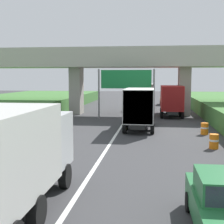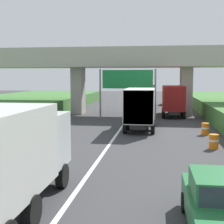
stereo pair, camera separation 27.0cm
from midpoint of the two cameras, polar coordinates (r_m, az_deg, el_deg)
The scene contains 11 objects.
lane_centre_stripe at distance 30.88m, azimuth 1.82°, elevation -1.93°, with size 0.20×96.78×0.01m, color white.
overpass_bridge at distance 37.68m, azimuth 2.88°, elevation 8.37°, with size 40.00×4.80×7.71m.
overhead_highway_sign at distance 33.23m, azimuth 2.28°, elevation 5.27°, with size 5.88×0.18×5.21m.
speed_limit_sign at distance 26.42m, azimuth -15.70°, elevation -0.31°, with size 0.60×0.08×2.23m.
truck_blue at distance 46.21m, azimuth 5.81°, elevation 3.13°, with size 2.44×7.30×3.44m.
truck_red at distance 36.77m, azimuth 10.23°, elevation 2.29°, with size 2.44×7.30×3.44m.
truck_silver at distance 10.47m, azimuth -18.52°, elevation -7.48°, with size 2.44×7.30×3.44m.
truck_white at distance 27.08m, azimuth 4.66°, elevation 1.02°, with size 2.44×7.30×3.44m.
car_orange at distance 52.01m, azimuth 9.39°, elevation 2.22°, with size 1.86×4.10×1.72m.
construction_barrel_2 at distance 20.65m, azimuth 17.27°, elevation -4.98°, with size 0.57×0.57×0.90m.
construction_barrel_3 at distance 25.50m, azimuth 15.80°, elevation -2.85°, with size 0.57×0.57×0.90m.
Camera 1 is at (2.74, -2.07, 4.34)m, focal length 51.55 mm.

